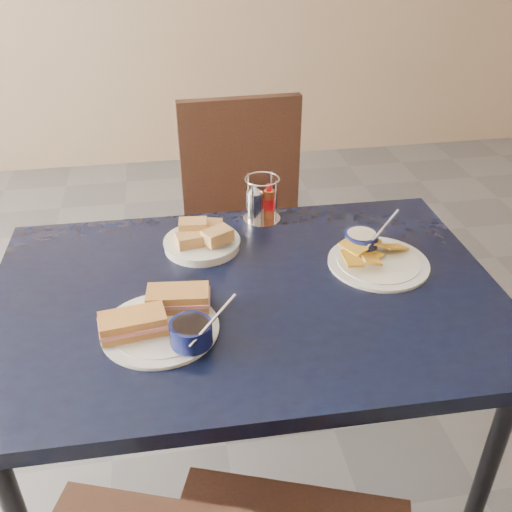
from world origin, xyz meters
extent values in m
plane|color=#57575C|center=(0.00, 0.00, 0.00)|extent=(6.00, 6.00, 0.00)
cube|color=black|center=(0.05, -0.17, 0.73)|extent=(1.25, 0.84, 0.04)
cylinder|color=black|center=(0.58, -0.50, 0.35)|extent=(0.04, 0.04, 0.71)
cylinder|color=black|center=(-0.48, 0.16, 0.35)|extent=(0.04, 0.04, 0.71)
cylinder|color=black|center=(0.58, 0.16, 0.35)|extent=(0.04, 0.04, 0.71)
cube|color=black|center=(0.17, 0.51, 0.46)|extent=(0.47, 0.45, 0.04)
cylinder|color=black|center=(-0.01, 0.34, 0.22)|extent=(0.04, 0.04, 0.44)
cylinder|color=black|center=(0.35, 0.34, 0.22)|extent=(0.04, 0.04, 0.44)
cylinder|color=black|center=(-0.01, 0.69, 0.22)|extent=(0.04, 0.04, 0.44)
cylinder|color=black|center=(0.35, 0.69, 0.22)|extent=(0.04, 0.04, 0.44)
cube|color=black|center=(0.17, 0.71, 0.72)|extent=(0.45, 0.06, 0.47)
cylinder|color=white|center=(-0.16, -0.28, 0.75)|extent=(0.26, 0.26, 0.01)
cylinder|color=white|center=(-0.16, -0.28, 0.76)|extent=(0.21, 0.21, 0.00)
cube|color=#CB8D49|center=(-0.22, -0.29, 0.78)|extent=(0.15, 0.09, 0.04)
cube|color=#D38182|center=(-0.22, -0.29, 0.78)|extent=(0.15, 0.09, 0.01)
cube|color=#CB8D49|center=(-0.12, -0.22, 0.78)|extent=(0.15, 0.08, 0.04)
cube|color=#D38182|center=(-0.12, -0.22, 0.78)|extent=(0.15, 0.09, 0.01)
cylinder|color=#0A0E39|center=(-0.10, -0.35, 0.79)|extent=(0.09, 0.09, 0.05)
cylinder|color=black|center=(-0.10, -0.35, 0.80)|extent=(0.08, 0.08, 0.01)
cylinder|color=silver|center=(-0.05, -0.37, 0.83)|extent=(0.11, 0.07, 0.08)
cylinder|color=white|center=(0.40, -0.11, 0.75)|extent=(0.26, 0.26, 0.01)
cylinder|color=white|center=(0.40, -0.11, 0.76)|extent=(0.21, 0.21, 0.00)
cube|color=gold|center=(0.46, -0.07, 0.76)|extent=(0.08, 0.06, 0.03)
cube|color=gold|center=(0.39, -0.09, 0.77)|extent=(0.07, 0.08, 0.02)
cube|color=gold|center=(0.37, -0.13, 0.77)|extent=(0.05, 0.07, 0.03)
cube|color=gold|center=(0.37, -0.06, 0.78)|extent=(0.08, 0.06, 0.03)
cube|color=gold|center=(0.32, -0.13, 0.78)|extent=(0.05, 0.07, 0.02)
cube|color=gold|center=(0.39, -0.07, 0.79)|extent=(0.07, 0.06, 0.02)
cube|color=gold|center=(0.34, -0.09, 0.79)|extent=(0.07, 0.08, 0.02)
cylinder|color=#0A0E39|center=(0.37, -0.05, 0.79)|extent=(0.09, 0.09, 0.05)
cylinder|color=beige|center=(0.37, -0.05, 0.80)|extent=(0.08, 0.08, 0.01)
cylinder|color=silver|center=(0.42, -0.07, 0.83)|extent=(0.11, 0.07, 0.08)
cylinder|color=white|center=(-0.04, 0.05, 0.76)|extent=(0.20, 0.20, 0.02)
cylinder|color=white|center=(-0.04, 0.05, 0.77)|extent=(0.17, 0.17, 0.00)
cube|color=tan|center=(-0.07, 0.03, 0.79)|extent=(0.08, 0.06, 0.03)
cube|color=tan|center=(-0.02, 0.08, 0.79)|extent=(0.09, 0.07, 0.03)
cube|color=tan|center=(0.00, 0.02, 0.80)|extent=(0.09, 0.08, 0.03)
cube|color=tan|center=(-0.06, 0.07, 0.81)|extent=(0.08, 0.06, 0.03)
cylinder|color=silver|center=(0.15, 0.18, 0.75)|extent=(0.11, 0.11, 0.01)
cylinder|color=silver|center=(0.18, 0.21, 0.82)|extent=(0.01, 0.01, 0.13)
cylinder|color=silver|center=(0.12, 0.21, 0.82)|extent=(0.01, 0.01, 0.13)
cylinder|color=silver|center=(0.12, 0.15, 0.82)|extent=(0.01, 0.01, 0.13)
cylinder|color=silver|center=(0.18, 0.15, 0.82)|extent=(0.01, 0.01, 0.13)
torus|color=silver|center=(0.15, 0.18, 0.88)|extent=(0.10, 0.10, 0.00)
cylinder|color=silver|center=(0.13, 0.18, 0.80)|extent=(0.05, 0.05, 0.08)
cone|color=silver|center=(0.13, 0.18, 0.85)|extent=(0.04, 0.04, 0.02)
cylinder|color=brown|center=(0.17, 0.18, 0.80)|extent=(0.03, 0.03, 0.08)
cylinder|color=#A1090B|center=(0.17, 0.18, 0.80)|extent=(0.03, 0.03, 0.03)
cylinder|color=#A1090B|center=(0.17, 0.18, 0.85)|extent=(0.02, 0.02, 0.02)
camera|label=1|loc=(-0.12, -1.28, 1.55)|focal=40.00mm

